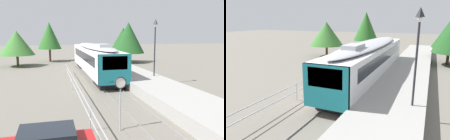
{
  "view_description": "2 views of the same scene",
  "coord_description": "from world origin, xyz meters",
  "views": [
    {
      "loc": [
        -5.16,
        0.75,
        4.91
      ],
      "look_at": [
        0.0,
        20.05,
        1.8
      ],
      "focal_mm": 37.76,
      "sensor_mm": 36.0,
      "label": 1
    },
    {
      "loc": [
        5.16,
        9.36,
        5.62
      ],
      "look_at": [
        -1.0,
        23.05,
        2.0
      ],
      "focal_mm": 33.58,
      "sensor_mm": 36.0,
      "label": 2
    }
  ],
  "objects": [
    {
      "name": "ground_plane",
      "position": [
        -3.0,
        22.0,
        0.0
      ],
      "size": [
        160.0,
        160.0,
        0.0
      ],
      "primitive_type": "plane",
      "color": "#6B665B"
    },
    {
      "name": "track_rails",
      "position": [
        0.0,
        22.0,
        0.03
      ],
      "size": [
        3.2,
        60.0,
        0.14
      ],
      "color": "#6B665B",
      "rests_on": "ground"
    },
    {
      "name": "commuter_train",
      "position": [
        0.0,
        27.94,
        2.14
      ],
      "size": [
        2.82,
        18.02,
        3.74
      ],
      "color": "silver",
      "rests_on": "track_rails"
    },
    {
      "name": "station_platform",
      "position": [
        3.25,
        22.0,
        0.45
      ],
      "size": [
        3.9,
        60.0,
        0.9
      ],
      "primitive_type": "cube",
      "color": "#999691",
      "rests_on": "ground"
    },
    {
      "name": "platform_lamp_mid_platform",
      "position": [
        4.46,
        21.15,
        4.62
      ],
      "size": [
        0.34,
        0.34,
        5.35
      ],
      "color": "#232328",
      "rests_on": "station_platform"
    },
    {
      "name": "tree_behind_carpark",
      "position": [
        -5.03,
        43.24,
        4.54
      ],
      "size": [
        4.02,
        4.02,
        6.85
      ],
      "color": "brown",
      "rests_on": "ground"
    },
    {
      "name": "tree_distant_centre",
      "position": [
        -9.78,
        38.25,
        3.51
      ],
      "size": [
        5.18,
        5.18,
        5.33
      ],
      "color": "brown",
      "rests_on": "ground"
    }
  ]
}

